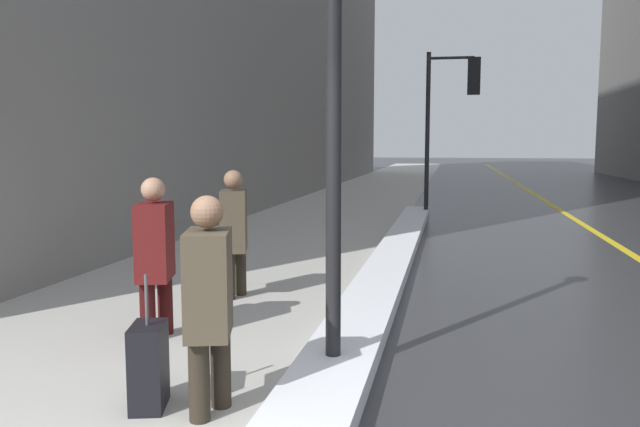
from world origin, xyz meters
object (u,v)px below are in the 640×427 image
(lamp_post, at_px, (334,47))
(traffic_light_near, at_px, (455,98))
(pedestrian_in_glasses, at_px, (209,295))
(pedestrian_trailing, at_px, (155,250))
(pedestrian_nearside, at_px, (234,228))
(rolling_suitcase, at_px, (149,367))

(lamp_post, distance_m, traffic_light_near, 11.35)
(pedestrian_in_glasses, distance_m, pedestrian_trailing, 1.86)
(lamp_post, bearing_deg, traffic_light_near, 85.30)
(lamp_post, xyz_separation_m, pedestrian_nearside, (-1.61, 2.20, -1.71))
(pedestrian_trailing, bearing_deg, rolling_suitcase, 8.87)
(rolling_suitcase, bearing_deg, lamp_post, 112.66)
(traffic_light_near, relative_size, pedestrian_in_glasses, 2.73)
(traffic_light_near, distance_m, rolling_suitcase, 12.65)
(lamp_post, bearing_deg, rolling_suitcase, -141.63)
(traffic_light_near, bearing_deg, rolling_suitcase, -101.43)
(pedestrian_in_glasses, bearing_deg, traffic_light_near, 156.79)
(pedestrian_in_glasses, relative_size, pedestrian_trailing, 0.98)
(lamp_post, distance_m, rolling_suitcase, 2.67)
(pedestrian_in_glasses, distance_m, pedestrian_nearside, 3.23)
(pedestrian_in_glasses, xyz_separation_m, pedestrian_trailing, (-1.13, 1.48, 0.01))
(rolling_suitcase, bearing_deg, pedestrian_in_glasses, 74.23)
(lamp_post, height_order, pedestrian_trailing, lamp_post)
(pedestrian_in_glasses, height_order, rolling_suitcase, pedestrian_in_glasses)
(traffic_light_near, bearing_deg, pedestrian_in_glasses, -99.36)
(pedestrian_trailing, bearing_deg, lamp_post, 56.11)
(pedestrian_trailing, bearing_deg, pedestrian_nearside, 157.37)
(traffic_light_near, bearing_deg, pedestrian_trailing, -106.18)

